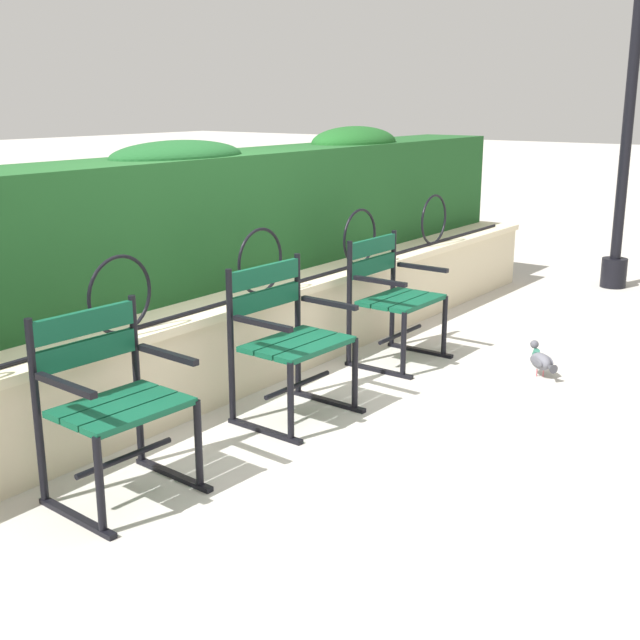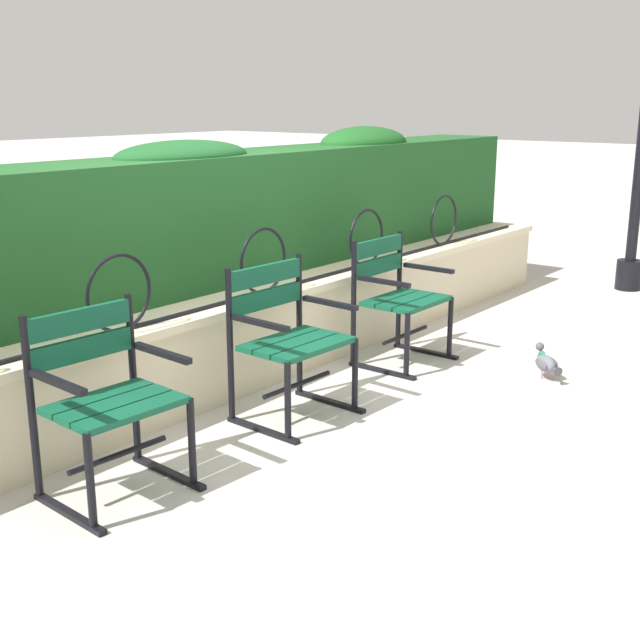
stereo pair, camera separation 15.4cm
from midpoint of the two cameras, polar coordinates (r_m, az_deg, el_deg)
The scene contains 8 objects.
ground_plane at distance 4.81m, azimuth 1.38°, elevation -6.43°, with size 60.00×60.00×0.00m, color #BCB7AD.
stone_wall at distance 5.16m, azimuth -5.09°, elevation -1.53°, with size 7.86×0.41×0.58m.
iron_arch_fence at distance 4.79m, azimuth -7.02°, elevation 2.81°, with size 7.31×0.02×0.42m.
hedge_row at distance 5.36m, azimuth -8.94°, elevation 7.03°, with size 7.70×0.62×0.97m.
park_chair_left at distance 3.85m, azimuth -13.58°, elevation -5.15°, with size 0.62×0.55×0.87m.
park_chair_centre at distance 4.64m, azimuth -1.37°, elevation -1.13°, with size 0.63×0.54×0.88m.
park_chair_right at distance 5.65m, azimuth 6.13°, elevation 1.68°, with size 0.60×0.52×0.86m.
pigeon_near_chairs at distance 5.54m, azimuth 16.19°, elevation -2.88°, with size 0.21×0.25×0.22m.
Camera 2 is at (-3.54, -2.73, 1.77)m, focal length 46.17 mm.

